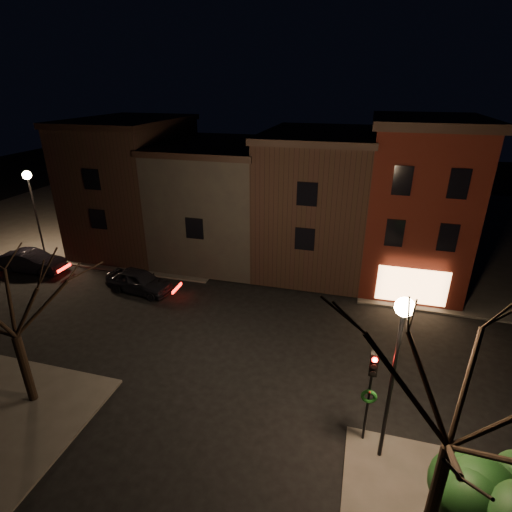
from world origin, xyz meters
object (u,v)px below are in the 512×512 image
at_px(street_lamp_near, 399,338).
at_px(parked_car_b, 31,261).
at_px(traffic_signal, 371,384).
at_px(evergreen_bush, 505,508).
at_px(bare_tree_right, 468,372).
at_px(parked_car_a, 139,281).
at_px(bare_tree_left, 2,288).
at_px(street_lamp_far, 30,190).

xyz_separation_m(street_lamp_near, parked_car_b, (-23.83, 9.50, -4.40)).
height_order(traffic_signal, evergreen_bush, traffic_signal).
height_order(bare_tree_right, parked_car_a, bare_tree_right).
bearing_deg(parked_car_a, bare_tree_right, -117.28).
height_order(street_lamp_near, traffic_signal, street_lamp_near).
bearing_deg(bare_tree_right, parked_car_a, 144.88).
height_order(bare_tree_left, evergreen_bush, bare_tree_left).
distance_m(street_lamp_far, parked_car_a, 11.72).
xyz_separation_m(street_lamp_far, traffic_signal, (24.60, -11.71, -2.37)).
relative_size(street_lamp_near, parked_car_b, 1.38).
distance_m(traffic_signal, bare_tree_left, 13.93).
height_order(bare_tree_left, parked_car_b, bare_tree_left).
bearing_deg(street_lamp_far, evergreen_bush, -26.48).
relative_size(street_lamp_near, street_lamp_far, 1.00).
xyz_separation_m(street_lamp_far, bare_tree_right, (26.50, -14.70, 0.97)).
bearing_deg(traffic_signal, street_lamp_far, 154.55).
xyz_separation_m(bare_tree_right, parked_car_a, (-16.17, 11.37, -5.39)).
xyz_separation_m(street_lamp_far, parked_car_b, (1.37, -2.70, -4.40)).
height_order(evergreen_bush, parked_car_b, evergreen_bush).
bearing_deg(street_lamp_far, bare_tree_right, -29.02).
distance_m(street_lamp_near, street_lamp_far, 28.00).
relative_size(bare_tree_left, parked_car_a, 1.69).
bearing_deg(parked_car_a, parked_car_b, 93.85).
height_order(street_lamp_far, parked_car_b, street_lamp_far).
bearing_deg(traffic_signal, street_lamp_near, -39.37).
relative_size(bare_tree_left, parked_car_b, 1.59).
xyz_separation_m(street_lamp_near, evergreen_bush, (3.30, -2.00, -3.84)).
relative_size(traffic_signal, bare_tree_right, 0.48).
bearing_deg(bare_tree_left, traffic_signal, 6.26).
distance_m(traffic_signal, bare_tree_right, 4.87).
bearing_deg(traffic_signal, parked_car_b, 158.81).
bearing_deg(street_lamp_near, street_lamp_far, 154.17).
distance_m(evergreen_bush, parked_car_b, 29.47).
xyz_separation_m(street_lamp_near, street_lamp_far, (-25.20, 12.20, 0.00)).
relative_size(street_lamp_far, bare_tree_left, 0.86).
height_order(traffic_signal, parked_car_a, traffic_signal).
relative_size(traffic_signal, bare_tree_left, 0.54).
distance_m(bare_tree_left, parked_car_b, 14.99).
bearing_deg(bare_tree_left, parked_car_a, 93.89).
bearing_deg(street_lamp_far, bare_tree_left, -50.19).
xyz_separation_m(traffic_signal, evergreen_bush, (3.90, -2.49, -1.47)).
bearing_deg(street_lamp_near, parked_car_b, 158.27).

